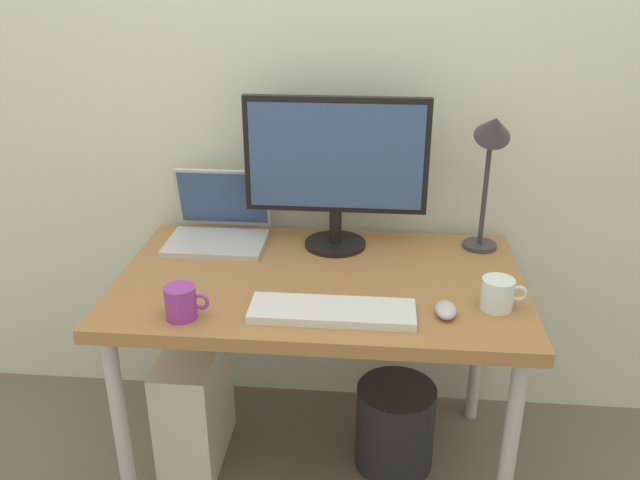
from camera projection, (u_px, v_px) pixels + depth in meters
ground_plane at (320, 463)px, 2.24m from camera, size 6.00×6.00×0.00m
back_wall at (332, 53)px, 2.10m from camera, size 4.40×0.04×2.60m
desk at (320, 296)px, 1.98m from camera, size 1.20×0.73×0.71m
monitor at (336, 164)px, 2.05m from camera, size 0.58×0.20×0.49m
laptop at (219, 224)px, 2.19m from camera, size 0.32×0.27×0.23m
desk_lamp at (491, 150)px, 1.99m from camera, size 0.11×0.16×0.47m
keyboard at (332, 311)px, 1.74m from camera, size 0.44×0.14×0.02m
mouse at (446, 310)px, 1.74m from camera, size 0.06×0.09×0.03m
coffee_mug at (181, 302)px, 1.72m from camera, size 0.12×0.08×0.09m
glass_cup at (498, 294)px, 1.76m from camera, size 0.12×0.09×0.09m
computer_tower at (195, 404)px, 2.19m from camera, size 0.18×0.36×0.42m
wastebasket at (395, 426)px, 2.18m from camera, size 0.26×0.26×0.30m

